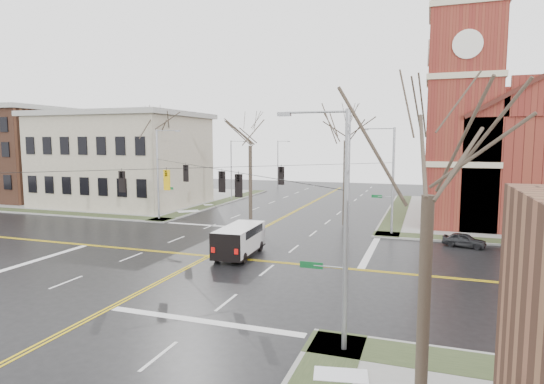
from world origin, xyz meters
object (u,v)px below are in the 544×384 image
(tree_se, at_px, (429,180))
(signal_pole_se, at_px, (341,224))
(church, at_px, (539,137))
(cargo_van, at_px, (241,238))
(streetlight_north_a, at_px, (232,168))
(parked_car_b, at_px, (529,245))
(tree_nw_near, at_px, (250,141))
(signal_pole_ne, at_px, (391,177))
(streetlight_north_b, at_px, (279,161))
(tree_ne, at_px, (346,135))
(tree_nw_far, at_px, (153,132))
(parked_car_a, at_px, (464,240))
(signal_pole_nw, at_px, (159,172))

(tree_se, bearing_deg, signal_pole_se, 133.27)
(church, bearing_deg, cargo_van, -133.70)
(streetlight_north_a, xyz_separation_m, parked_car_b, (31.96, -19.67, -3.90))
(church, height_order, tree_nw_near, church)
(signal_pole_ne, height_order, streetlight_north_b, signal_pole_ne)
(church, xyz_separation_m, cargo_van, (-22.78, -23.83, -7.20))
(tree_ne, bearing_deg, tree_se, -75.73)
(streetlight_north_a, xyz_separation_m, tree_nw_near, (8.10, -13.74, 3.58))
(cargo_van, distance_m, tree_se, 20.69)
(streetlight_north_b, height_order, parked_car_b, streetlight_north_b)
(streetlight_north_b, relative_size, tree_se, 0.84)
(streetlight_north_a, relative_size, tree_nw_far, 0.65)
(tree_ne, bearing_deg, parked_car_a, -27.48)
(signal_pole_nw, relative_size, parked_car_a, 2.89)
(church, relative_size, tree_ne, 2.31)
(church, bearing_deg, tree_nw_far, -164.64)
(cargo_van, distance_m, parked_car_b, 20.69)
(cargo_van, xyz_separation_m, parked_car_a, (15.08, 7.89, -0.71))
(tree_nw_near, xyz_separation_m, tree_se, (16.85, -28.92, -1.12))
(signal_pole_nw, height_order, tree_nw_far, tree_nw_far)
(church, height_order, tree_se, church)
(parked_car_a, bearing_deg, tree_nw_near, 89.02)
(parked_car_a, bearing_deg, streetlight_north_b, 49.74)
(signal_pole_ne, distance_m, parked_car_a, 7.72)
(tree_ne, bearing_deg, cargo_van, -110.84)
(streetlight_north_a, relative_size, tree_nw_near, 0.72)
(church, bearing_deg, parked_car_a, -115.79)
(signal_pole_nw, relative_size, tree_ne, 0.76)
(streetlight_north_a, xyz_separation_m, tree_ne, (17.64, -13.91, 4.13))
(signal_pole_ne, height_order, parked_car_b, signal_pole_ne)
(parked_car_a, distance_m, tree_ne, 13.93)
(signal_pole_se, relative_size, streetlight_north_b, 1.12)
(parked_car_b, bearing_deg, parked_car_a, 98.52)
(cargo_van, xyz_separation_m, tree_ne, (5.00, 13.13, 7.36))
(signal_pole_ne, bearing_deg, signal_pole_nw, 180.00)
(parked_car_b, relative_size, tree_nw_near, 0.31)
(parked_car_a, height_order, tree_se, tree_se)
(signal_pole_se, bearing_deg, parked_car_a, 74.24)
(signal_pole_ne, height_order, signal_pole_nw, same)
(streetlight_north_b, height_order, tree_ne, tree_ne)
(signal_pole_se, relative_size, streetlight_north_a, 1.12)
(signal_pole_ne, bearing_deg, tree_se, -83.50)
(streetlight_north_a, distance_m, streetlight_north_b, 20.00)
(tree_nw_far, distance_m, tree_se, 40.30)
(tree_ne, bearing_deg, signal_pole_ne, -30.81)
(tree_nw_far, bearing_deg, tree_se, -45.85)
(parked_car_b, bearing_deg, tree_nw_near, 91.49)
(tree_nw_far, bearing_deg, streetlight_north_a, 77.42)
(parked_car_a, bearing_deg, tree_nw_far, 94.56)
(signal_pole_nw, relative_size, signal_pole_se, 1.00)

